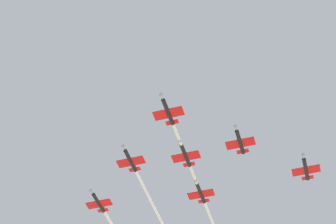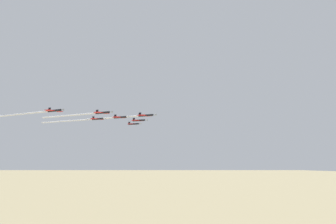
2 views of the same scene
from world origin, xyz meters
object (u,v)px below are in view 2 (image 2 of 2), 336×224
(jet_center_rear, at_px, (32,113))
(jet_starboard_inner, at_px, (81,114))
(jet_port_outer, at_px, (121,117))
(jet_lead, at_px, (126,117))
(jet_port_inner, at_px, (139,120))
(jet_starboard_outer, at_px, (134,124))
(jet_port_trail, at_px, (77,120))

(jet_center_rear, bearing_deg, jet_starboard_inner, 130.31)
(jet_port_outer, bearing_deg, jet_lead, 90.00)
(jet_port_inner, height_order, jet_starboard_outer, jet_port_inner)
(jet_lead, distance_m, jet_port_outer, 4.29)
(jet_lead, distance_m, jet_starboard_outer, 43.42)
(jet_lead, xyz_separation_m, jet_port_trail, (9.77, 45.71, -0.19))
(jet_port_inner, bearing_deg, jet_port_outer, -5.71)
(jet_port_inner, xyz_separation_m, jet_port_trail, (-9.22, 47.32, 0.48))
(jet_center_rear, bearing_deg, jet_port_outer, 134.15)
(jet_port_inner, height_order, jet_center_rear, jet_center_rear)
(jet_starboard_inner, relative_size, jet_starboard_outer, 4.77)
(jet_port_inner, height_order, jet_port_trail, jet_port_trail)
(jet_port_inner, bearing_deg, jet_center_rear, -35.76)
(jet_starboard_outer, xyz_separation_m, jet_center_rear, (-69.37, 37.26, 2.14))
(jet_port_outer, bearing_deg, jet_center_rear, -45.85)
(jet_starboard_inner, relative_size, jet_center_rear, 0.90)
(jet_port_trail, bearing_deg, jet_port_inner, 113.09)
(jet_port_trail, bearing_deg, jet_starboard_inner, 53.75)
(jet_starboard_inner, height_order, jet_center_rear, jet_center_rear)
(jet_starboard_outer, distance_m, jet_center_rear, 78.77)
(jet_port_outer, height_order, jet_center_rear, jet_center_rear)
(jet_port_inner, relative_size, jet_starboard_inner, 0.21)
(jet_port_inner, relative_size, jet_port_outer, 1.00)
(jet_lead, relative_size, jet_center_rear, 0.83)
(jet_port_outer, xyz_separation_m, jet_center_rear, (-28.83, 46.00, 0.98))
(jet_lead, height_order, jet_port_inner, jet_lead)
(jet_lead, height_order, jet_port_outer, jet_lead)
(jet_port_inner, distance_m, jet_starboard_outer, 26.74)
(jet_lead, height_order, jet_starboard_inner, jet_starboard_inner)
(jet_lead, xyz_separation_m, jet_port_inner, (18.99, -1.61, -0.67))
(jet_port_outer, distance_m, jet_center_rear, 54.30)
(jet_lead, xyz_separation_m, jet_center_rear, (-27.94, 50.19, 0.91))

